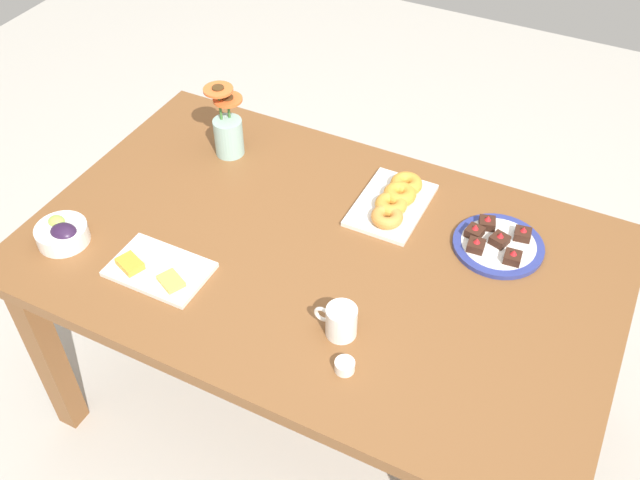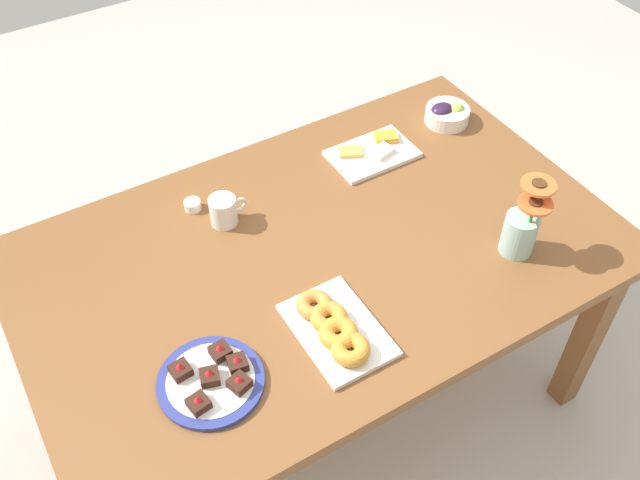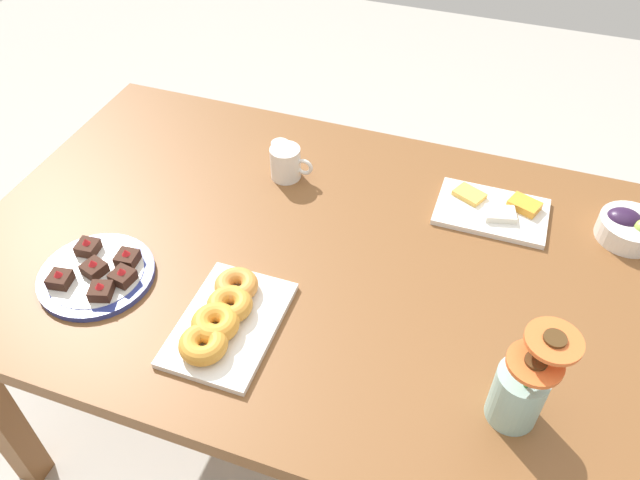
% 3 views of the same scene
% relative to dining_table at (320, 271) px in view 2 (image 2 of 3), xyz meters
% --- Properties ---
extents(ground_plane, '(6.00, 6.00, 0.00)m').
position_rel_dining_table_xyz_m(ground_plane, '(0.00, 0.00, -0.65)').
color(ground_plane, '#B7B2A8').
extents(dining_table, '(1.60, 1.00, 0.74)m').
position_rel_dining_table_xyz_m(dining_table, '(0.00, 0.00, 0.00)').
color(dining_table, brown).
rests_on(dining_table, ground_plane).
extents(coffee_mug, '(0.11, 0.08, 0.09)m').
position_rel_dining_table_xyz_m(coffee_mug, '(-0.17, 0.23, 0.13)').
color(coffee_mug, white).
rests_on(coffee_mug, dining_table).
extents(grape_bowl, '(0.14, 0.14, 0.07)m').
position_rel_dining_table_xyz_m(grape_bowl, '(0.65, 0.28, 0.12)').
color(grape_bowl, white).
rests_on(grape_bowl, dining_table).
extents(cheese_platter, '(0.26, 0.17, 0.03)m').
position_rel_dining_table_xyz_m(cheese_platter, '(0.35, 0.26, 0.10)').
color(cheese_platter, white).
rests_on(cheese_platter, dining_table).
extents(croissant_platter, '(0.19, 0.28, 0.05)m').
position_rel_dining_table_xyz_m(croissant_platter, '(-0.11, -0.26, 0.11)').
color(croissant_platter, white).
rests_on(croissant_platter, dining_table).
extents(jam_cup_honey, '(0.05, 0.05, 0.03)m').
position_rel_dining_table_xyz_m(jam_cup_honey, '(-0.23, 0.33, 0.10)').
color(jam_cup_honey, white).
rests_on(jam_cup_honey, dining_table).
extents(dessert_plate, '(0.25, 0.25, 0.05)m').
position_rel_dining_table_xyz_m(dessert_plate, '(-0.43, -0.23, 0.10)').
color(dessert_plate, navy).
rests_on(dessert_plate, dining_table).
extents(flower_vase, '(0.11, 0.11, 0.23)m').
position_rel_dining_table_xyz_m(flower_vase, '(0.45, -0.27, 0.16)').
color(flower_vase, '#99C1B7').
rests_on(flower_vase, dining_table).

